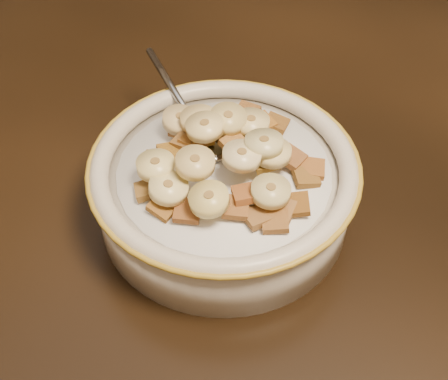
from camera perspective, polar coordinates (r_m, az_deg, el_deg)
The scene contains 43 objects.
table at distance 0.69m, azimuth -7.56°, elevation 6.91°, with size 1.40×0.90×0.04m, color black.
chair at distance 1.28m, azimuth 8.76°, elevation 12.10°, with size 0.40×0.40×0.90m, color black.
cereal_bowl at distance 0.54m, azimuth -0.00°, elevation -0.28°, with size 0.22×0.22×0.05m, color beige.
milk at distance 0.52m, azimuth -0.00°, elevation 1.65°, with size 0.18×0.18×0.00m, color white.
spoon at distance 0.54m, azimuth -1.69°, elevation 4.33°, with size 0.04×0.05×0.01m, color gray.
cereal_square_0 at distance 0.56m, azimuth 2.08°, elevation 7.10°, with size 0.02×0.02×0.01m, color #935727.
cereal_square_1 at distance 0.55m, azimuth -1.11°, elevation 6.57°, with size 0.02×0.02×0.01m, color brown.
cereal_square_2 at distance 0.49m, azimuth 6.65°, elevation -1.32°, with size 0.02×0.02×0.01m, color brown.
cereal_square_3 at distance 0.55m, azimuth -3.74°, elevation 5.44°, with size 0.02×0.02×0.01m, color brown.
cereal_square_4 at distance 0.52m, azimuth -5.90°, elevation 2.84°, with size 0.02×0.02×0.01m, color brown.
cereal_square_5 at distance 0.52m, azimuth -4.88°, elevation 3.39°, with size 0.02×0.02×0.01m, color #895D18.
cereal_square_6 at distance 0.48m, azimuth 1.08°, elevation -1.59°, with size 0.02×0.02×0.01m, color #935D32.
cereal_square_7 at distance 0.52m, azimuth 6.20°, elevation 2.98°, with size 0.02×0.02×0.01m, color brown.
cereal_square_8 at distance 0.48m, azimuth 3.08°, elevation -2.43°, with size 0.02×0.02×0.01m, color brown.
cereal_square_9 at distance 0.48m, azimuth 2.00°, elevation -0.35°, with size 0.02×0.02×0.01m, color brown.
cereal_square_10 at distance 0.51m, azimuth 7.52°, elevation 1.17°, with size 0.02×0.02×0.01m, color brown.
cereal_square_11 at distance 0.56m, azimuth 4.82°, elevation 6.11°, with size 0.02×0.02×0.01m, color brown.
cereal_square_12 at distance 0.51m, azimuth 3.86°, elevation 2.66°, with size 0.02×0.02×0.01m, color brown.
cereal_square_13 at distance 0.49m, azimuth -5.55°, elevation -1.49°, with size 0.02×0.02×0.01m, color #895A16.
cereal_square_14 at distance 0.48m, azimuth -3.38°, elevation -1.93°, with size 0.02×0.02×0.01m, color brown.
cereal_square_15 at distance 0.50m, azimuth -6.99°, elevation 0.04°, with size 0.02×0.02×0.01m, color olive.
cereal_square_16 at distance 0.53m, azimuth -2.22°, elevation 4.85°, with size 0.02×0.02×0.01m, color brown.
cereal_square_17 at distance 0.54m, azimuth -0.67°, elevation 5.84°, with size 0.02×0.02×0.01m, color olive.
cereal_square_18 at distance 0.55m, azimuth 3.47°, elevation 6.14°, with size 0.02×0.02×0.01m, color #98561D.
cereal_square_19 at distance 0.52m, azimuth 8.07°, elevation 1.97°, with size 0.02×0.02×0.01m, color brown.
cereal_square_20 at distance 0.48m, azimuth 5.23°, elevation -1.82°, with size 0.02×0.02×0.01m, color brown.
cereal_square_21 at distance 0.51m, azimuth 1.00°, elevation 4.17°, with size 0.02×0.02×0.01m, color olive.
cereal_square_22 at distance 0.52m, azimuth -2.79°, elevation 4.40°, with size 0.02×0.02×0.01m, color brown.
cereal_square_23 at distance 0.48m, azimuth 4.73°, elevation -2.84°, with size 0.02×0.02×0.01m, color olive.
cereal_square_24 at distance 0.52m, azimuth -3.47°, elevation 4.47°, with size 0.02×0.02×0.01m, color brown.
banana_slice_0 at distance 0.49m, azimuth 1.64°, elevation 3.13°, with size 0.03×0.03×0.01m, color #FFECA9.
banana_slice_1 at distance 0.52m, azimuth 2.49°, elevation 6.17°, with size 0.03×0.03×0.01m, color #E5C27A.
banana_slice_2 at distance 0.48m, azimuth -2.65°, elevation 2.50°, with size 0.03×0.03×0.01m, color tan.
banana_slice_3 at distance 0.48m, azimuth 4.29°, elevation -0.11°, with size 0.03×0.03×0.01m, color #D0C575.
banana_slice_4 at distance 0.47m, azimuth -1.39°, elevation -0.84°, with size 0.03×0.03×0.01m, color #DEC373.
banana_slice_5 at distance 0.52m, azimuth 0.39°, elevation 6.52°, with size 0.03×0.03×0.01m, color #CBBE7A.
banana_slice_6 at distance 0.48m, azimuth -5.09°, elevation 0.18°, with size 0.03×0.03×0.01m, color #E4D387.
banana_slice_7 at distance 0.53m, azimuth -2.35°, elevation 6.47°, with size 0.03×0.03×0.01m, color beige.
banana_slice_8 at distance 0.51m, azimuth -1.78°, elevation 5.79°, with size 0.03×0.03×0.01m, color #D6B778.
banana_slice_9 at distance 0.50m, azimuth 4.43°, elevation 3.44°, with size 0.03×0.03×0.01m, color #FFE38C.
banana_slice_10 at distance 0.50m, azimuth -6.27°, elevation 2.26°, with size 0.03×0.03×0.01m, color #FEF497.
banana_slice_11 at distance 0.50m, azimuth 3.67°, elevation 4.27°, with size 0.03×0.03×0.01m, color beige.
banana_slice_12 at distance 0.54m, azimuth -4.01°, elevation 6.40°, with size 0.03×0.03×0.01m, color beige.
Camera 1 is at (0.33, -0.42, 1.17)m, focal length 50.00 mm.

